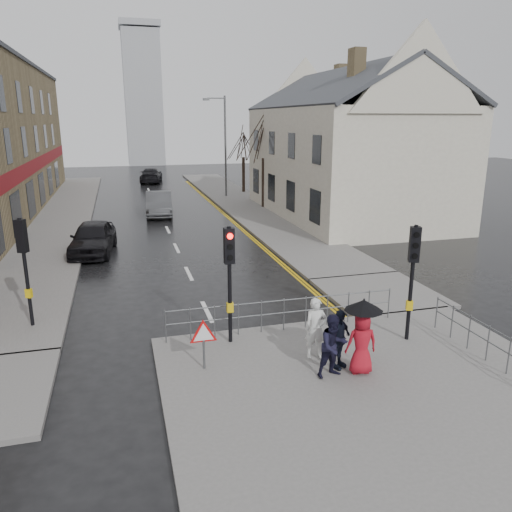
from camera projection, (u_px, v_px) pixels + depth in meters
ground at (225, 350)px, 14.21m from camera, size 120.00×120.00×0.00m
near_pavement at (381, 396)px, 11.70m from camera, size 10.00×9.00×0.14m
left_pavement at (62, 214)px, 33.92m from camera, size 4.00×44.00×0.14m
right_pavement at (240, 202)px, 39.09m from camera, size 4.00×40.00×0.14m
pavement_bridge_right at (379, 293)px, 18.64m from camera, size 4.00×4.20×0.14m
building_right_cream at (346, 144)px, 32.73m from camera, size 9.00×16.40×10.10m
church_tower at (143, 99)px, 69.85m from camera, size 5.00×5.00×18.00m
traffic_signal_near_left at (229, 264)px, 13.79m from camera, size 0.28×0.27×3.40m
traffic_signal_near_right at (413, 263)px, 13.95m from camera, size 0.34×0.33×3.40m
traffic_signal_far_left at (24, 253)px, 14.95m from camera, size 0.34×0.33×3.40m
guard_railing_front at (284, 307)px, 15.04m from camera, size 7.14×0.04×1.00m
guard_railing_side at (489, 336)px, 13.08m from camera, size 0.04×4.54×1.00m
warning_sign at (203, 336)px, 12.61m from camera, size 0.80×0.07×1.35m
street_lamp at (223, 140)px, 40.48m from camera, size 1.83×0.25×8.00m
tree_near at (264, 137)px, 35.21m from camera, size 2.40×2.40×6.58m
tree_far at (243, 142)px, 42.97m from camera, size 2.40×2.40×5.64m
pedestrian_a at (316, 328)px, 13.27m from camera, size 0.64×0.46×1.65m
pedestrian_b at (333, 346)px, 12.27m from camera, size 0.88×0.74×1.62m
pedestrian_with_umbrella at (362, 332)px, 12.36m from camera, size 0.96×0.96×1.95m
pedestrian_d at (338, 339)px, 12.70m from camera, size 0.99×0.79×1.57m
car_parked at (93, 238)px, 24.14m from camera, size 2.41×4.83×1.58m
car_mid at (159, 204)px, 33.75m from camera, size 2.03×4.94×1.59m
car_far at (151, 175)px, 51.23m from camera, size 2.75×5.34×1.48m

